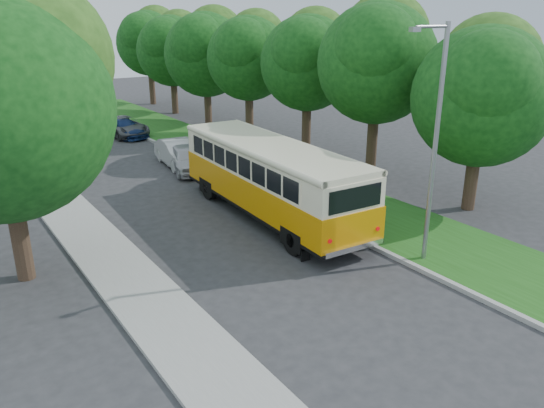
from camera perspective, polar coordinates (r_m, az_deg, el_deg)
ground at (r=18.45m, az=1.15°, el=-6.62°), size 120.00×120.00×0.00m
curb at (r=24.11m, az=1.25°, el=0.03°), size 0.20×70.00×0.15m
grass_verge at (r=25.47m, az=5.56°, el=1.01°), size 4.50×70.00×0.13m
sidewalk at (r=20.73m, az=-18.08°, el=-4.40°), size 2.20×70.00×0.12m
treeline at (r=34.02m, az=-12.61°, el=15.42°), size 24.27×41.91×9.46m
lamppost_near at (r=18.05m, az=17.03°, el=6.64°), size 1.71×0.16×8.00m
lamppost_far at (r=30.15m, az=-24.96°, el=10.13°), size 1.71×0.16×7.50m
warning_sign at (r=26.74m, az=-22.24°, el=4.20°), size 0.56×0.10×2.50m
vintage_bus at (r=22.16m, az=-0.17°, el=2.52°), size 3.40×11.18×3.28m
car_silver at (r=29.63m, az=-9.21°, el=4.86°), size 2.56×4.56×1.46m
car_white at (r=30.82m, az=-10.04°, el=5.41°), size 2.05×4.66×1.49m
car_blue at (r=39.27m, az=-15.80°, el=7.88°), size 2.99×4.83×1.31m
car_grey at (r=39.65m, az=-15.66°, el=8.04°), size 2.64×5.06×1.36m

